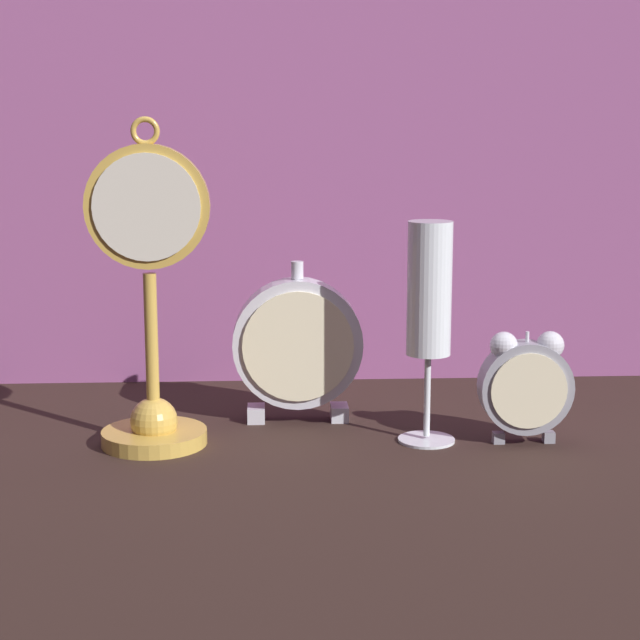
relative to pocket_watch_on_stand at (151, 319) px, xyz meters
name	(u,v)px	position (x,y,z in m)	size (l,w,h in m)	color
ground_plane	(324,455)	(0.18, -0.04, -0.14)	(4.00, 4.00, 0.00)	black
fabric_backdrop_drape	(310,157)	(0.18, 0.28, 0.16)	(1.73, 0.01, 0.59)	#8E4C7F
pocket_watch_on_stand	(151,319)	(0.00, 0.00, 0.00)	(0.13, 0.11, 0.35)	gold
alarm_clock_twin_bell	(526,382)	(0.40, -0.02, -0.07)	(0.10, 0.03, 0.12)	gray
mantel_clock_silver	(298,345)	(0.16, 0.08, -0.05)	(0.15, 0.04, 0.19)	silver
champagne_flute	(429,304)	(0.29, 0.00, 0.01)	(0.06, 0.06, 0.24)	silver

